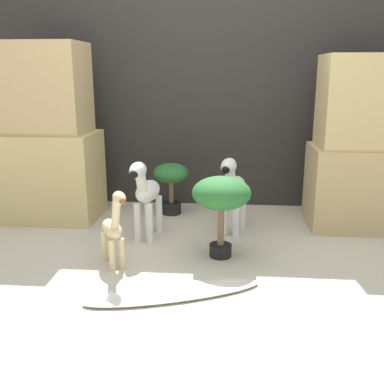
{
  "coord_description": "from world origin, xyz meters",
  "views": [
    {
      "loc": [
        0.24,
        -2.6,
        1.25
      ],
      "look_at": [
        -0.05,
        0.74,
        0.34
      ],
      "focal_mm": 42.0,
      "sensor_mm": 36.0,
      "label": 1
    }
  ],
  "objects_px": {
    "giraffe_figurine": "(114,227)",
    "potted_palm_back": "(221,197)",
    "surfboard": "(173,292)",
    "potted_palm_front": "(171,179)",
    "zebra_right": "(233,188)",
    "zebra_left": "(146,192)"
  },
  "relations": [
    {
      "from": "potted_palm_front",
      "to": "surfboard",
      "type": "distance_m",
      "value": 1.57
    },
    {
      "from": "zebra_left",
      "to": "potted_palm_front",
      "type": "bearing_deg",
      "value": 80.71
    },
    {
      "from": "giraffe_figurine",
      "to": "potted_palm_back",
      "type": "bearing_deg",
      "value": 19.07
    },
    {
      "from": "surfboard",
      "to": "zebra_left",
      "type": "bearing_deg",
      "value": 109.49
    },
    {
      "from": "zebra_right",
      "to": "surfboard",
      "type": "xyz_separation_m",
      "value": [
        -0.34,
        -1.07,
        -0.35
      ]
    },
    {
      "from": "zebra_left",
      "to": "surfboard",
      "type": "height_order",
      "value": "zebra_left"
    },
    {
      "from": "potted_palm_front",
      "to": "potted_palm_back",
      "type": "height_order",
      "value": "potted_palm_back"
    },
    {
      "from": "potted_palm_back",
      "to": "surfboard",
      "type": "relative_size",
      "value": 0.54
    },
    {
      "from": "giraffe_figurine",
      "to": "potted_palm_back",
      "type": "height_order",
      "value": "potted_palm_back"
    },
    {
      "from": "zebra_right",
      "to": "surfboard",
      "type": "height_order",
      "value": "zebra_right"
    },
    {
      "from": "zebra_right",
      "to": "potted_palm_back",
      "type": "xyz_separation_m",
      "value": [
        -0.08,
        -0.49,
        0.06
      ]
    },
    {
      "from": "zebra_right",
      "to": "giraffe_figurine",
      "type": "relative_size",
      "value": 1.15
    },
    {
      "from": "potted_palm_front",
      "to": "potted_palm_back",
      "type": "bearing_deg",
      "value": -63.58
    },
    {
      "from": "giraffe_figurine",
      "to": "potted_palm_back",
      "type": "distance_m",
      "value": 0.74
    },
    {
      "from": "giraffe_figurine",
      "to": "zebra_left",
      "type": "bearing_deg",
      "value": 77.73
    },
    {
      "from": "zebra_right",
      "to": "potted_palm_back",
      "type": "distance_m",
      "value": 0.5
    },
    {
      "from": "zebra_right",
      "to": "potted_palm_front",
      "type": "distance_m",
      "value": 0.71
    },
    {
      "from": "zebra_right",
      "to": "potted_palm_back",
      "type": "relative_size",
      "value": 1.11
    },
    {
      "from": "zebra_right",
      "to": "zebra_left",
      "type": "relative_size",
      "value": 1.0
    },
    {
      "from": "zebra_left",
      "to": "potted_palm_front",
      "type": "distance_m",
      "value": 0.66
    },
    {
      "from": "zebra_left",
      "to": "zebra_right",
      "type": "bearing_deg",
      "value": 16.89
    },
    {
      "from": "potted_palm_front",
      "to": "surfboard",
      "type": "relative_size",
      "value": 0.44
    }
  ]
}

